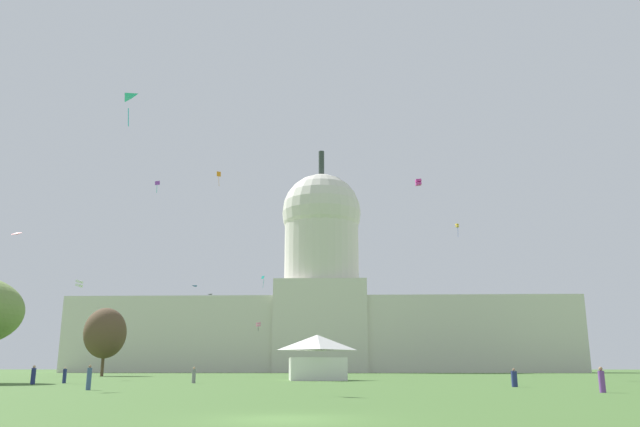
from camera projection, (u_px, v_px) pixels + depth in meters
ground_plane at (284, 419)px, 19.53m from camera, size 800.00×800.00×0.00m
capitol_building at (321, 310)px, 188.77m from camera, size 148.83×26.25×69.16m
event_tent at (317, 357)px, 76.70m from camera, size 7.81×7.32×5.47m
tree_west_far at (105, 333)px, 112.19m from camera, size 10.36×10.46×12.03m
person_denim_back_left at (89, 378)px, 44.13m from camera, size 0.34×0.34×1.73m
person_navy_mid_right at (65, 376)px, 62.41m from camera, size 0.48×0.48×1.60m
person_purple_lawn_far_left at (602, 381)px, 39.76m from camera, size 0.52×0.52×1.60m
person_navy_mid_center at (33, 376)px, 58.55m from camera, size 0.58×0.58×1.75m
person_grey_front_center at (194, 376)px, 63.13m from camera, size 0.51×0.51×1.60m
person_navy_near_tree_west at (514, 379)px, 51.04m from camera, size 0.64×0.64×1.48m
kite_turquoise_mid at (263, 279)px, 149.73m from camera, size 0.81×0.76×2.94m
kite_orange_high at (219, 175)px, 156.85m from camera, size 1.01×0.68×3.94m
kite_gold_mid at (457, 226)px, 149.55m from camera, size 0.91×0.90×3.23m
kite_cyan_mid at (124, 97)px, 51.48m from camera, size 1.71×1.67×2.73m
kite_red_low at (11, 237)px, 72.24m from camera, size 1.75×1.34×0.38m
kite_violet_high at (157, 184)px, 117.37m from camera, size 1.03×0.45×2.34m
kite_white_low at (79, 284)px, 82.86m from camera, size 0.86×0.80×1.01m
kite_blue_low at (197, 287)px, 109.35m from camera, size 0.87×1.56×0.26m
kite_magenta_mid at (418, 182)px, 92.59m from camera, size 0.87×0.84×0.93m
kite_black_low at (212, 296)px, 115.56m from camera, size 0.98×1.18×0.19m
kite_pink_low at (258, 324)px, 165.40m from camera, size 1.36×1.35×2.40m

